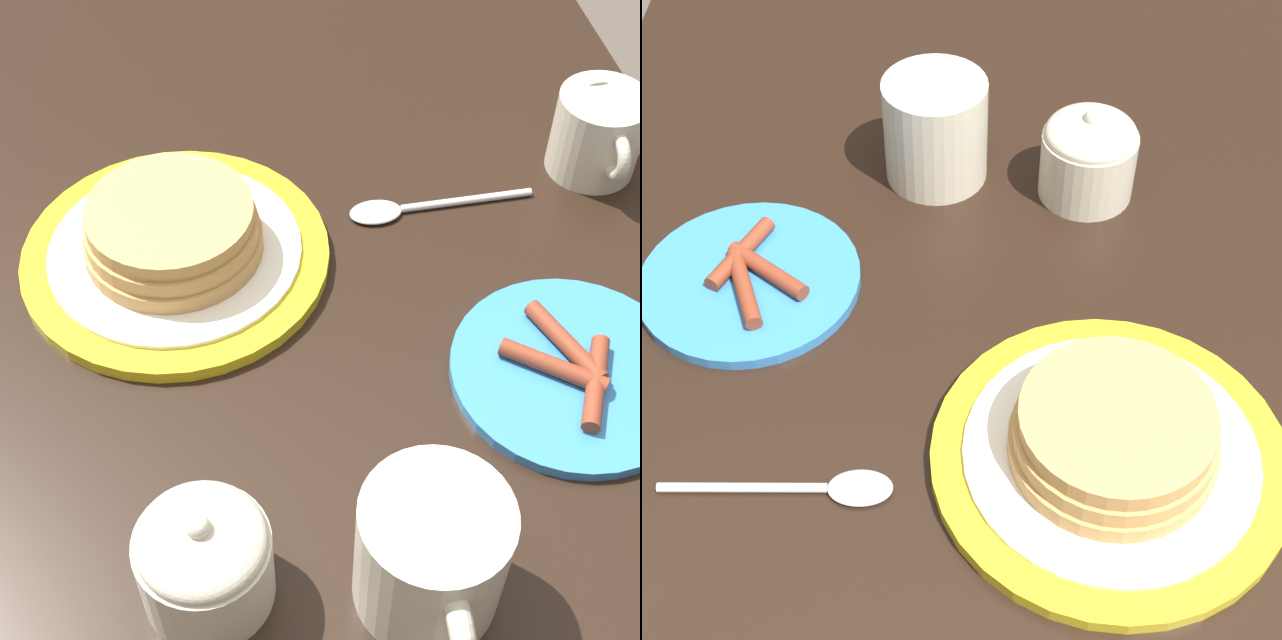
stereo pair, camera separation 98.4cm
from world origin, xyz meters
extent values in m
plane|color=#51473F|center=(0.00, 0.00, 0.00)|extent=(8.00, 8.00, 0.00)
cube|color=black|center=(0.00, 0.00, 0.71)|extent=(1.51, 0.91, 0.03)
cube|color=black|center=(-0.70, 0.40, 0.35)|extent=(0.07, 0.07, 0.69)
cylinder|color=gold|center=(0.01, -0.02, 0.73)|extent=(0.26, 0.26, 0.01)
cylinder|color=white|center=(0.01, -0.02, 0.74)|extent=(0.21, 0.21, 0.00)
cylinder|color=tan|center=(0.01, -0.02, 0.75)|extent=(0.15, 0.15, 0.02)
cylinder|color=tan|center=(0.01, -0.02, 0.76)|extent=(0.14, 0.14, 0.02)
cylinder|color=tan|center=(0.01, -0.02, 0.78)|extent=(0.14, 0.14, 0.02)
cylinder|color=#337AC6|center=(0.18, 0.27, 0.73)|extent=(0.19, 0.19, 0.01)
cylinder|color=brown|center=(0.16, 0.27, 0.74)|extent=(0.08, 0.04, 0.01)
cylinder|color=brown|center=(0.20, 0.28, 0.74)|extent=(0.08, 0.05, 0.01)
cylinder|color=brown|center=(0.18, 0.25, 0.74)|extent=(0.06, 0.07, 0.01)
cylinder|color=beige|center=(0.33, 0.12, 0.77)|extent=(0.09, 0.09, 0.10)
torus|color=beige|center=(0.38, 0.12, 0.77)|extent=(0.07, 0.02, 0.07)
cylinder|color=#472819|center=(0.33, 0.12, 0.81)|extent=(0.08, 0.08, 0.00)
cylinder|color=beige|center=(-0.05, 0.37, 0.76)|extent=(0.08, 0.08, 0.08)
cone|color=beige|center=(-0.08, 0.37, 0.79)|extent=(0.04, 0.04, 0.04)
torus|color=beige|center=(-0.01, 0.37, 0.77)|extent=(0.05, 0.01, 0.05)
cylinder|color=beige|center=(0.31, -0.02, 0.75)|extent=(0.09, 0.09, 0.06)
ellipsoid|color=beige|center=(0.31, -0.02, 0.79)|extent=(0.08, 0.08, 0.03)
sphere|color=beige|center=(0.31, -0.02, 0.81)|extent=(0.02, 0.02, 0.02)
cylinder|color=silver|center=(-0.02, 0.24, 0.73)|extent=(0.01, 0.12, 0.01)
ellipsoid|color=silver|center=(-0.02, 0.16, 0.73)|extent=(0.03, 0.05, 0.01)
camera|label=1|loc=(0.59, 0.00, 1.32)|focal=55.00mm
camera|label=2|loc=(-0.39, 0.09, 1.32)|focal=55.00mm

